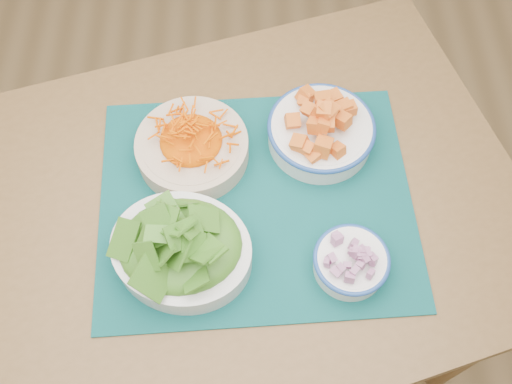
% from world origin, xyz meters
% --- Properties ---
extents(ground, '(4.00, 4.00, 0.00)m').
position_xyz_m(ground, '(0.00, 0.00, 0.00)').
color(ground, '#A98452').
rests_on(ground, ground).
extents(table, '(1.33, 1.07, 0.75)m').
position_xyz_m(table, '(-0.17, 0.11, 0.65)').
color(table, brown).
rests_on(table, ground).
extents(placemat, '(0.58, 0.48, 0.00)m').
position_xyz_m(placemat, '(-0.08, 0.13, 0.75)').
color(placemat, '#053232').
rests_on(placemat, table).
extents(carrot_bowl, '(0.26, 0.26, 0.08)m').
position_xyz_m(carrot_bowl, '(-0.19, 0.22, 0.79)').
color(carrot_bowl, beige).
rests_on(carrot_bowl, placemat).
extents(squash_bowl, '(0.21, 0.21, 0.10)m').
position_xyz_m(squash_bowl, '(0.05, 0.25, 0.80)').
color(squash_bowl, white).
rests_on(squash_bowl, placemat).
extents(lettuce_bowl, '(0.29, 0.26, 0.11)m').
position_xyz_m(lettuce_bowl, '(-0.20, 0.02, 0.81)').
color(lettuce_bowl, silver).
rests_on(lettuce_bowl, placemat).
extents(onion_bowl, '(0.14, 0.14, 0.06)m').
position_xyz_m(onion_bowl, '(0.08, -0.01, 0.79)').
color(onion_bowl, white).
rests_on(onion_bowl, placemat).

